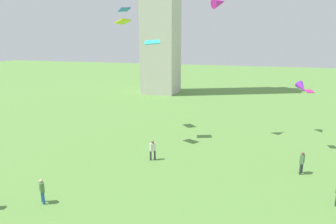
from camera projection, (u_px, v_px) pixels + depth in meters
The scene contains 9 objects.
person_0 at pixel (42, 190), 18.69m from camera, with size 0.49×0.46×1.65m.
person_3 at pixel (302, 161), 22.86m from camera, with size 0.41×0.53×1.78m.
person_4 at pixel (153, 149), 25.50m from camera, with size 0.51×0.50×1.75m.
kite_flying_1 at pixel (309, 91), 27.14m from camera, with size 0.82×1.04×0.21m.
kite_flying_2 at pixel (152, 42), 28.96m from camera, with size 1.79×1.48×0.54m.
kite_flying_3 at pixel (124, 10), 31.92m from camera, with size 1.83×1.89×0.38m.
kite_flying_4 at pixel (302, 87), 32.26m from camera, with size 1.52×1.75×1.36m.
kite_flying_6 at pixel (219, 3), 29.03m from camera, with size 1.79×1.79×1.26m.
kite_flying_7 at pixel (123, 22), 26.86m from camera, with size 1.71×1.56×0.46m.
Camera 1 is at (4.41, -4.55, 10.09)m, focal length 31.70 mm.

